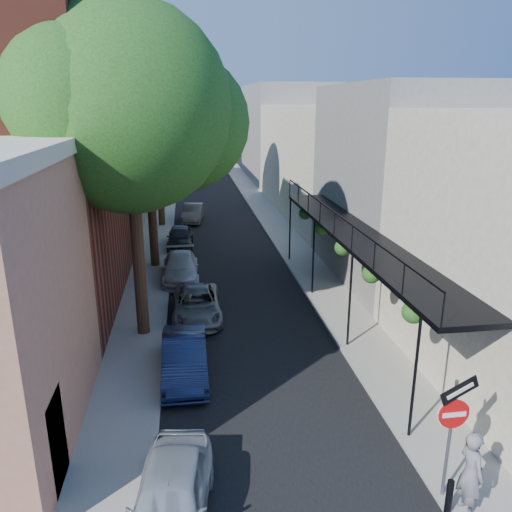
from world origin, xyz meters
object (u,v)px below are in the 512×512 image
object	(u,v)px
parked_car_d	(181,267)
parked_car_f	(193,213)
oak_near	(142,112)
oak_far	(162,101)
oak_mid	(155,127)
sign_post	(453,418)
parked_car_e	(180,237)
pedestrian	(471,473)
parked_car_b	(184,358)
parked_car_a	(171,499)
parked_car_c	(197,305)
bollard	(449,497)

from	to	relation	value
parked_car_d	parked_car_f	distance (m)	12.35
oak_near	oak_far	bearing A→B (deg)	89.96
oak_mid	parked_car_f	size ratio (longest dim) A/B	2.72
oak_near	oak_mid	size ratio (longest dim) A/B	1.12
sign_post	oak_far	bearing A→B (deg)	103.91
parked_car_e	pedestrian	world-z (taller)	pedestrian
oak_far	parked_car_d	size ratio (longest dim) A/B	2.86
sign_post	parked_car_f	bearing A→B (deg)	100.00
sign_post	parked_car_b	xyz separation A→B (m)	(-5.47, 5.90, -1.40)
oak_mid	parked_car_e	world-z (taller)	oak_mid
parked_car_b	sign_post	bearing A→B (deg)	-47.61
parked_car_f	parked_car_a	bearing A→B (deg)	-84.59
sign_post	oak_mid	distance (m)	19.14
parked_car_b	oak_mid	bearing A→B (deg)	95.16
oak_far	parked_car_a	world-z (taller)	oak_far
parked_car_a	parked_car_d	world-z (taller)	parked_car_a
oak_far	parked_car_a	bearing A→B (deg)	-88.35
pedestrian	oak_near	bearing A→B (deg)	31.14
parked_car_c	parked_car_e	world-z (taller)	parked_car_e
oak_far	parked_car_e	bearing A→B (deg)	-81.86
oak_near	pedestrian	size ratio (longest dim) A/B	6.08
pedestrian	bollard	bearing A→B (deg)	86.41
parked_car_b	parked_car_f	xyz separation A→B (m)	(0.67, 21.34, -0.02)
parked_car_c	parked_car_d	distance (m)	4.68
sign_post	parked_car_e	size ratio (longest dim) A/B	0.81
parked_car_b	parked_car_e	size ratio (longest dim) A/B	1.04
parked_car_d	pedestrian	distance (m)	16.48
sign_post	parked_car_f	world-z (taller)	sign_post
parked_car_c	parked_car_b	bearing A→B (deg)	-96.09
oak_far	parked_car_b	bearing A→B (deg)	-87.07
parked_car_a	bollard	bearing A→B (deg)	1.61
bollard	pedestrian	bearing A→B (deg)	0.00
sign_post	parked_car_b	size ratio (longest dim) A/B	0.78
parked_car_f	oak_near	bearing A→B (deg)	-88.06
oak_far	parked_car_f	size ratio (longest dim) A/B	3.18
bollard	parked_car_a	world-z (taller)	parked_car_a
bollard	parked_car_d	distance (m)	16.34
sign_post	bollard	bearing A→B (deg)	-108.56
sign_post	bollard	world-z (taller)	sign_post
parked_car_d	oak_near	bearing A→B (deg)	-99.33
parked_car_c	pedestrian	bearing A→B (deg)	-63.80
parked_car_a	parked_car_c	size ratio (longest dim) A/B	0.95
oak_far	parked_car_f	distance (m)	7.89
parked_car_d	pedestrian	world-z (taller)	pedestrian
parked_car_b	oak_near	bearing A→B (deg)	106.93
parked_car_a	parked_car_c	distance (m)	10.22
sign_post	parked_car_e	world-z (taller)	sign_post
oak_near	parked_car_d	xyz separation A→B (m)	(0.89, 5.64, -7.28)
parked_car_b	parked_car_f	world-z (taller)	parked_car_b
parked_car_d	pedestrian	xyz separation A→B (m)	(5.88, -15.40, 0.46)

